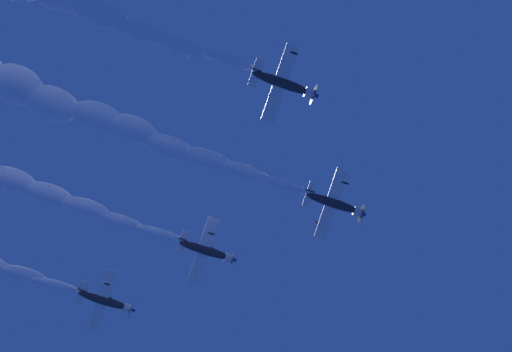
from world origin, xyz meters
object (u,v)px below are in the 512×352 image
(airplane_right_wingman, at_px, (284,84))
(airplane_slot_tail, at_px, (106,301))
(airplane_lead, at_px, (335,204))
(airplane_left_wingman, at_px, (207,251))

(airplane_right_wingman, bearing_deg, airplane_slot_tail, 166.04)
(airplane_lead, distance_m, airplane_right_wingman, 16.65)
(airplane_left_wingman, height_order, airplane_right_wingman, airplane_left_wingman)
(airplane_lead, bearing_deg, airplane_left_wingman, -166.70)
(airplane_lead, height_order, airplane_slot_tail, airplane_lead)
(airplane_right_wingman, relative_size, airplane_slot_tail, 1.00)
(airplane_left_wingman, relative_size, airplane_slot_tail, 0.99)
(airplane_lead, height_order, airplane_right_wingman, airplane_lead)
(airplane_lead, relative_size, airplane_right_wingman, 0.99)
(airplane_lead, xyz_separation_m, airplane_slot_tail, (-31.60, -7.01, -0.43))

